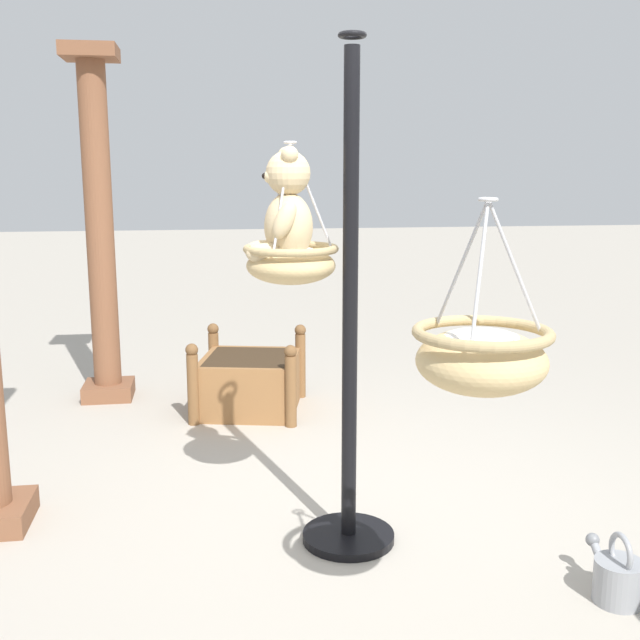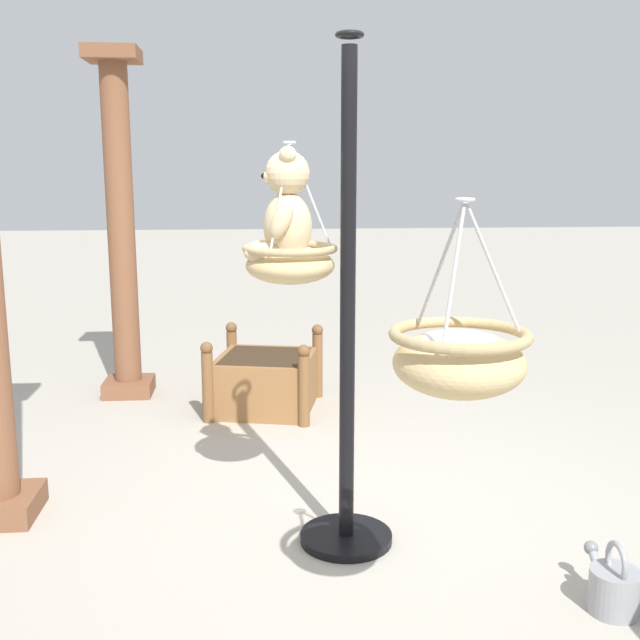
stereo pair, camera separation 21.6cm
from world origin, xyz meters
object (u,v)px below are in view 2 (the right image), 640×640
(display_pole_central, at_px, (347,400))
(wooden_planter_box, at_px, (266,379))
(teddy_bear, at_px, (285,213))
(watering_can, at_px, (613,587))
(hanging_basket_with_teddy, at_px, (290,261))
(hanging_basket_left_high, at_px, (459,358))
(greenhouse_pillar_left, at_px, (121,234))

(display_pole_central, bearing_deg, wooden_planter_box, 9.24)
(teddy_bear, bearing_deg, wooden_planter_box, 1.99)
(display_pole_central, xyz_separation_m, teddy_bear, (0.15, 0.27, 0.85))
(wooden_planter_box, distance_m, watering_can, 3.08)
(wooden_planter_box, bearing_deg, hanging_basket_with_teddy, -177.30)
(hanging_basket_with_teddy, distance_m, hanging_basket_left_high, 1.33)
(hanging_basket_left_high, relative_size, greenhouse_pillar_left, 0.23)
(display_pole_central, height_order, teddy_bear, display_pole_central)
(hanging_basket_with_teddy, height_order, wooden_planter_box, hanging_basket_with_teddy)
(watering_can, bearing_deg, display_pole_central, 55.87)
(teddy_bear, relative_size, watering_can, 1.49)
(wooden_planter_box, bearing_deg, teddy_bear, -178.01)
(hanging_basket_with_teddy, relative_size, watering_can, 1.84)
(teddy_bear, relative_size, greenhouse_pillar_left, 0.20)
(hanging_basket_with_teddy, bearing_deg, greenhouse_pillar_left, 25.74)
(teddy_bear, xyz_separation_m, watering_can, (-0.82, -1.27, -1.45))
(display_pole_central, xyz_separation_m, greenhouse_pillar_left, (2.58, 1.42, 0.56))
(hanging_basket_with_teddy, bearing_deg, teddy_bear, 90.00)
(hanging_basket_left_high, xyz_separation_m, greenhouse_pillar_left, (3.66, 1.63, 0.10))
(teddy_bear, xyz_separation_m, hanging_basket_left_high, (-1.24, -0.49, -0.39))
(watering_can, bearing_deg, wooden_planter_box, 25.70)
(teddy_bear, distance_m, wooden_planter_box, 2.36)
(greenhouse_pillar_left, height_order, wooden_planter_box, greenhouse_pillar_left)
(teddy_bear, height_order, wooden_planter_box, teddy_bear)
(hanging_basket_left_high, bearing_deg, greenhouse_pillar_left, 24.02)
(hanging_basket_with_teddy, height_order, hanging_basket_left_high, hanging_basket_with_teddy)
(display_pole_central, relative_size, wooden_planter_box, 2.50)
(display_pole_central, distance_m, hanging_basket_left_high, 1.20)
(hanging_basket_left_high, xyz_separation_m, wooden_planter_box, (3.19, 0.55, -0.94))
(teddy_bear, bearing_deg, hanging_basket_with_teddy, -90.00)
(hanging_basket_left_high, bearing_deg, display_pole_central, 11.05)
(greenhouse_pillar_left, relative_size, wooden_planter_box, 2.85)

